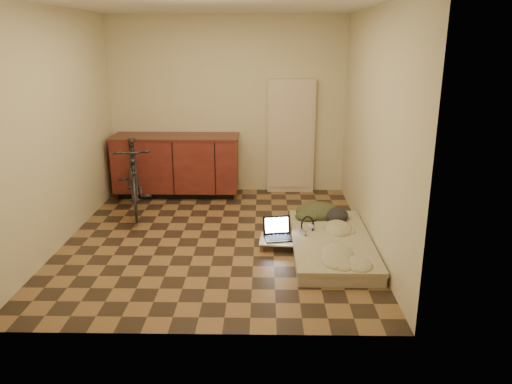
{
  "coord_description": "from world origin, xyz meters",
  "views": [
    {
      "loc": [
        0.55,
        -5.46,
        2.26
      ],
      "look_at": [
        0.45,
        0.08,
        0.55
      ],
      "focal_mm": 35.0,
      "sensor_mm": 36.0,
      "label": 1
    }
  ],
  "objects_px": {
    "futon": "(331,244)",
    "laptop": "(278,233)",
    "bicycle": "(134,173)",
    "lap_desk": "(286,240)"
  },
  "relations": [
    {
      "from": "bicycle",
      "to": "lap_desk",
      "type": "relative_size",
      "value": 2.69
    },
    {
      "from": "bicycle",
      "to": "laptop",
      "type": "xyz_separation_m",
      "value": [
        1.91,
        -1.16,
        -0.39
      ]
    },
    {
      "from": "futon",
      "to": "laptop",
      "type": "bearing_deg",
      "value": 168.3
    },
    {
      "from": "lap_desk",
      "to": "laptop",
      "type": "distance_m",
      "value": 0.12
    },
    {
      "from": "laptop",
      "to": "futon",
      "type": "bearing_deg",
      "value": -22.11
    },
    {
      "from": "bicycle",
      "to": "futon",
      "type": "distance_m",
      "value": 2.85
    },
    {
      "from": "futon",
      "to": "lap_desk",
      "type": "relative_size",
      "value": 2.94
    },
    {
      "from": "bicycle",
      "to": "futon",
      "type": "height_order",
      "value": "bicycle"
    },
    {
      "from": "futon",
      "to": "lap_desk",
      "type": "bearing_deg",
      "value": 171.65
    },
    {
      "from": "laptop",
      "to": "bicycle",
      "type": "bearing_deg",
      "value": 138.83
    }
  ]
}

